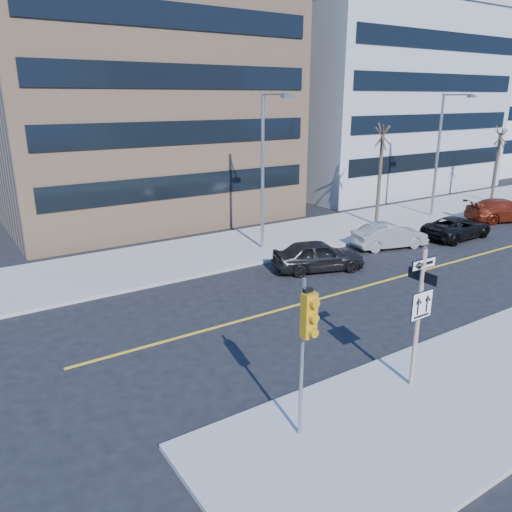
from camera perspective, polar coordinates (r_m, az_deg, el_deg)
ground at (r=16.76m, az=10.59°, el=-10.80°), size 120.00×120.00×0.00m
far_sidewalk at (r=37.07m, az=18.13°, el=4.63°), size 66.00×6.00×0.15m
road_centerline at (r=27.84m, az=22.98°, el=-0.23°), size 40.00×0.14×0.01m
sign_pole at (r=14.21m, az=18.15°, el=-5.89°), size 0.92×0.92×4.06m
traffic_signal at (r=11.22m, az=5.89°, el=-8.19°), size 0.32×0.45×4.00m
parked_car_a at (r=23.84m, az=7.14°, el=0.07°), size 3.06×4.68×1.48m
parked_car_b at (r=28.20m, az=15.01°, el=2.24°), size 2.44×4.37×1.36m
parked_car_c at (r=31.47m, az=22.01°, el=3.04°), size 2.28×4.67×1.28m
parked_car_d at (r=37.14m, az=26.42°, el=4.73°), size 3.66×5.50×1.48m
streetlight_a at (r=25.84m, az=1.07°, el=10.70°), size 0.55×2.25×8.00m
streetlight_b at (r=35.62m, az=20.43°, el=11.55°), size 0.55×2.25×8.00m
street_tree_west at (r=32.06m, az=14.26°, el=12.92°), size 1.80×1.80×6.35m
street_tree_east at (r=42.70m, az=26.15°, el=11.99°), size 1.80×1.80×5.75m
building_brick at (r=37.57m, az=-14.68°, el=18.84°), size 18.00×18.00×18.00m
building_grey_mid at (r=48.71m, az=12.30°, el=16.85°), size 20.00×16.00×15.00m
building_grey_far at (r=66.91m, az=23.75°, el=16.38°), size 18.00×18.00×16.00m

